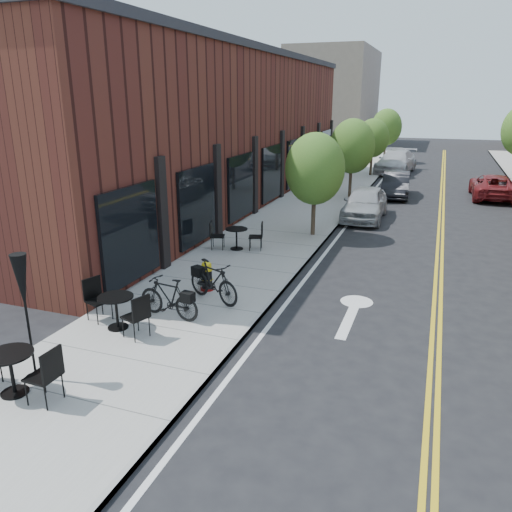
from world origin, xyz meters
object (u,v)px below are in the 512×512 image
at_px(patio_umbrella, 23,291).
at_px(parked_car_far, 493,186).
at_px(fire_hydrant, 207,276).
at_px(bistro_set_c, 237,236).
at_px(bistro_set_b, 116,307).
at_px(parked_car_b, 396,185).
at_px(parked_car_c, 396,162).
at_px(bicycle_right, 213,281).
at_px(parked_car_a, 365,203).
at_px(bistro_set_a, 11,367).
at_px(bicycle_left, 169,298).

xyz_separation_m(patio_umbrella, parked_car_far, (9.43, 22.41, -1.24)).
bearing_deg(fire_hydrant, patio_umbrella, -78.60).
bearing_deg(bistro_set_c, bistro_set_b, -108.02).
distance_m(patio_umbrella, parked_car_b, 21.69).
distance_m(parked_car_b, parked_car_c, 9.01).
bearing_deg(bicycle_right, parked_car_a, 12.07).
bearing_deg(patio_umbrella, bistro_set_c, 87.46).
relative_size(bistro_set_a, patio_umbrella, 0.78).
distance_m(bistro_set_c, parked_car_b, 12.92).
bearing_deg(bistro_set_a, parked_car_a, 77.22).
height_order(parked_car_a, parked_car_b, parked_car_a).
distance_m(bistro_set_a, patio_umbrella, 1.34).
distance_m(bistro_set_b, bistro_set_c, 6.61).
bearing_deg(parked_car_c, patio_umbrella, -90.14).
xyz_separation_m(bicycle_right, parked_car_far, (7.87, 17.89, -0.02)).
bearing_deg(parked_car_b, bistro_set_a, -105.30).
distance_m(bistro_set_b, parked_car_b, 19.34).
xyz_separation_m(bicycle_right, bistro_set_c, (-1.16, 4.43, -0.05)).
bearing_deg(bistro_set_b, parked_car_far, 84.78).
distance_m(parked_car_a, parked_car_far, 8.99).
height_order(bicycle_right, parked_car_a, parked_car_a).
bearing_deg(fire_hydrant, parked_car_c, 106.86).
relative_size(bistro_set_b, parked_car_a, 0.46).
height_order(bistro_set_a, parked_car_b, parked_car_b).
distance_m(bicycle_left, parked_car_far, 20.94).
bearing_deg(bistro_set_a, bistro_set_b, 87.21).
bearing_deg(bicycle_left, bistro_set_b, -33.71).
relative_size(parked_car_b, parked_car_c, 0.74).
height_order(parked_car_b, parked_car_far, parked_car_b).
relative_size(fire_hydrant, parked_car_a, 0.20).
distance_m(fire_hydrant, parked_car_far, 19.16).
bearing_deg(parked_car_a, bistro_set_b, -105.82).
height_order(bistro_set_a, parked_car_c, parked_car_c).
xyz_separation_m(bicycle_left, parked_car_a, (2.80, 12.16, 0.09)).
xyz_separation_m(bistro_set_c, parked_car_far, (9.03, 13.46, 0.03)).
bearing_deg(bistro_set_b, parked_car_b, 96.32).
height_order(bicycle_right, parked_car_far, parked_car_far).
relative_size(bicycle_right, bistro_set_a, 0.93).
xyz_separation_m(patio_umbrella, parked_car_c, (3.80, 30.14, -1.10)).
bearing_deg(patio_umbrella, bicycle_left, 73.02).
relative_size(fire_hydrant, parked_car_far, 0.18).
distance_m(bistro_set_b, parked_car_a, 13.56).
height_order(parked_car_c, parked_car_far, parked_car_c).
bearing_deg(patio_umbrella, bicycle_right, 70.97).
relative_size(bicycle_right, parked_car_far, 0.39).
bearing_deg(parked_car_far, bistro_set_a, 66.20).
height_order(bistro_set_c, parked_car_a, parked_car_a).
bearing_deg(fire_hydrant, parked_car_b, 100.66).
height_order(fire_hydrant, bistro_set_a, bistro_set_a).
relative_size(fire_hydrant, bistro_set_b, 0.44).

